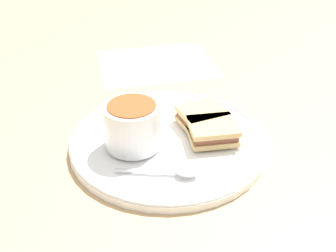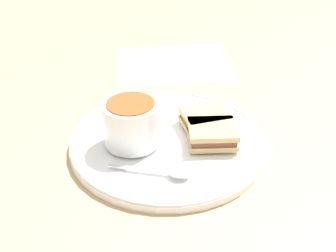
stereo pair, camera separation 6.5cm
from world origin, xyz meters
name	(u,v)px [view 1 (the left image)]	position (x,y,z in m)	size (l,w,h in m)	color
ground_plane	(168,144)	(0.00, 0.00, 0.00)	(2.40, 2.40, 0.00)	tan
plate	(168,140)	(0.00, 0.00, 0.01)	(0.33, 0.33, 0.02)	white
soup_bowl	(133,125)	(-0.02, 0.06, 0.05)	(0.09, 0.09, 0.07)	white
spoon	(180,172)	(-0.10, -0.01, 0.02)	(0.03, 0.13, 0.01)	silver
sandwich_half_near	(212,131)	(-0.01, -0.07, 0.03)	(0.08, 0.09, 0.03)	tan
sandwich_half_far	(202,116)	(0.04, -0.06, 0.03)	(0.09, 0.10, 0.03)	tan
menu_sheet	(157,63)	(0.34, 0.02, 0.00)	(0.27, 0.31, 0.00)	white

